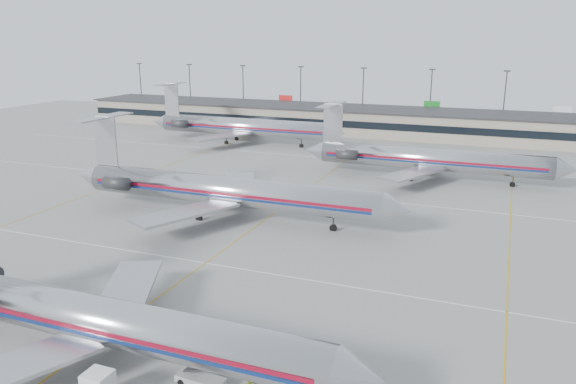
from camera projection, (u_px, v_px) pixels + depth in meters
The scene contains 11 objects.
ground at pixel (150, 303), 50.60m from camera, with size 260.00×260.00×0.00m, color gray.
apron_markings at pixel (205, 263), 59.56m from camera, with size 160.00×0.15×0.02m, color silver.
terminal at pixel (384, 121), 137.57m from camera, with size 162.00×17.00×6.25m.
light_mast_row at pixel (396, 94), 148.69m from camera, with size 163.60×0.40×15.28m.
jet_foreground at pixel (82, 315), 41.44m from camera, with size 43.84×25.81×11.47m.
jet_second_row at pixel (221, 190), 73.99m from camera, with size 48.43×28.52×12.68m.
jet_third_row at pixel (426, 159), 93.84m from camera, with size 44.34×27.28×12.12m.
jet_back_row at pixel (240, 126), 125.94m from camera, with size 47.44×29.18×12.97m.
belt_loader at pixel (202, 378), 38.49m from camera, with size 4.19×1.49×2.19m.
ramp_worker_near at pixel (220, 360), 40.22m from camera, with size 0.62×0.41×1.70m, color #9CC512.
ramp_worker_far at pixel (249, 375), 38.18m from camera, with size 0.93×0.72×1.91m, color #A9C212.
Camera 1 is at (28.51, -38.28, 23.20)m, focal length 35.00 mm.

